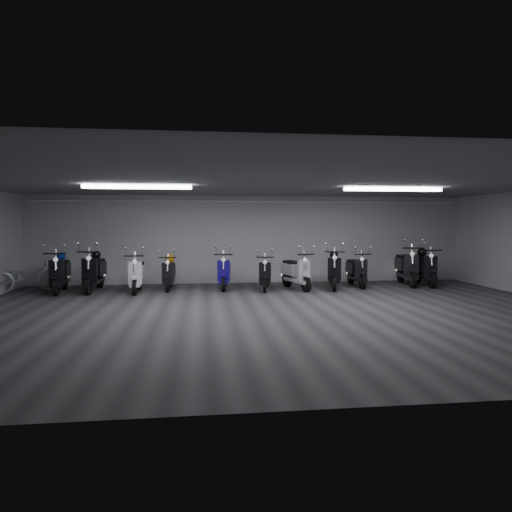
{
  "coord_description": "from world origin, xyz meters",
  "views": [
    {
      "loc": [
        -1.56,
        -9.4,
        1.92
      ],
      "look_at": [
        -0.14,
        2.5,
        1.05
      ],
      "focal_mm": 31.5,
      "sensor_mm": 36.0,
      "label": 1
    }
  ],
  "objects": [
    {
      "name": "scooter_8",
      "position": [
        3.09,
        3.72,
        0.64
      ],
      "size": [
        0.62,
        1.73,
        1.27
      ],
      "primitive_type": null,
      "rotation": [
        0.0,
        0.0,
        -0.03
      ],
      "color": "black",
      "rests_on": "floor"
    },
    {
      "name": "helmet_4",
      "position": [
        -4.59,
        3.86,
        1.02
      ],
      "size": [
        0.26,
        0.26,
        0.26
      ],
      "primitive_type": "sphere",
      "color": "black",
      "rests_on": "scooter_1"
    },
    {
      "name": "conduit",
      "position": [
        0.0,
        4.92,
        2.62
      ],
      "size": [
        13.6,
        0.05,
        0.05
      ],
      "primitive_type": "cylinder",
      "rotation": [
        0.0,
        1.57,
        0.0
      ],
      "color": "white",
      "rests_on": "back_wall"
    },
    {
      "name": "front_wall",
      "position": [
        0.0,
        -5.0,
        1.4
      ],
      "size": [
        14.0,
        0.01,
        2.8
      ],
      "primitive_type": "cube",
      "color": "#B0B0B3",
      "rests_on": "ground"
    },
    {
      "name": "scooter_0",
      "position": [
        -5.5,
        3.53,
        0.7
      ],
      "size": [
        0.85,
        1.94,
        1.4
      ],
      "primitive_type": null,
      "rotation": [
        0.0,
        0.0,
        0.12
      ],
      "color": "black",
      "rests_on": "floor"
    },
    {
      "name": "scooter_7",
      "position": [
        2.27,
        3.37,
        0.7
      ],
      "size": [
        1.1,
        1.98,
        1.4
      ],
      "primitive_type": null,
      "rotation": [
        0.0,
        0.0,
        -0.26
      ],
      "color": "black",
      "rests_on": "floor"
    },
    {
      "name": "floor",
      "position": [
        0.0,
        0.0,
        -0.01
      ],
      "size": [
        14.0,
        10.0,
        0.01
      ],
      "primitive_type": "cube",
      "color": "#333336",
      "rests_on": "ground"
    },
    {
      "name": "scooter_1",
      "position": [
        -4.6,
        3.59,
        0.72
      ],
      "size": [
        0.68,
        1.95,
        1.44
      ],
      "primitive_type": null,
      "rotation": [
        0.0,
        0.0,
        -0.02
      ],
      "color": "black",
      "rests_on": "floor"
    },
    {
      "name": "scooter_5",
      "position": [
        0.23,
        3.37,
        0.61
      ],
      "size": [
        0.82,
        1.72,
        1.23
      ],
      "primitive_type": null,
      "rotation": [
        0.0,
        0.0,
        -0.17
      ],
      "color": "black",
      "rests_on": "floor"
    },
    {
      "name": "fluor_strip_left",
      "position": [
        -3.0,
        1.0,
        2.74
      ],
      "size": [
        2.4,
        0.18,
        0.08
      ],
      "primitive_type": "cube",
      "color": "white",
      "rests_on": "ceiling"
    },
    {
      "name": "back_wall",
      "position": [
        0.0,
        5.0,
        1.4
      ],
      "size": [
        14.0,
        0.01,
        2.8
      ],
      "primitive_type": "cube",
      "color": "#B0B0B3",
      "rests_on": "ground"
    },
    {
      "name": "scooter_2",
      "position": [
        -3.39,
        3.35,
        0.66
      ],
      "size": [
        0.65,
        1.78,
        1.31
      ],
      "primitive_type": null,
      "rotation": [
        0.0,
        0.0,
        0.04
      ],
      "color": "silver",
      "rests_on": "floor"
    },
    {
      "name": "scooter_4",
      "position": [
        -0.94,
        3.69,
        0.65
      ],
      "size": [
        0.74,
        1.8,
        1.31
      ],
      "primitive_type": null,
      "rotation": [
        0.0,
        0.0,
        -0.09
      ],
      "color": "navy",
      "rests_on": "floor"
    },
    {
      "name": "scooter_6",
      "position": [
        1.13,
        3.33,
        0.66
      ],
      "size": [
        1.06,
        1.86,
        1.32
      ],
      "primitive_type": null,
      "rotation": [
        0.0,
        0.0,
        0.28
      ],
      "color": "silver",
      "rests_on": "floor"
    },
    {
      "name": "helmet_3",
      "position": [
        -5.53,
        3.79,
        0.99
      ],
      "size": [
        0.24,
        0.24,
        0.24
      ],
      "primitive_type": "sphere",
      "color": "navy",
      "rests_on": "scooter_0"
    },
    {
      "name": "scooter_10",
      "position": [
        5.24,
        3.66,
        0.7
      ],
      "size": [
        0.9,
        1.96,
        1.41
      ],
      "primitive_type": null,
      "rotation": [
        0.0,
        0.0,
        -0.15
      ],
      "color": "black",
      "rests_on": "floor"
    },
    {
      "name": "helmet_0",
      "position": [
        2.34,
        3.62,
        0.99
      ],
      "size": [
        0.24,
        0.24,
        0.24
      ],
      "primitive_type": "sphere",
      "color": "black",
      "rests_on": "scooter_7"
    },
    {
      "name": "fluor_strip_right",
      "position": [
        3.0,
        1.0,
        2.74
      ],
      "size": [
        2.4,
        0.18,
        0.08
      ],
      "primitive_type": "cube",
      "color": "white",
      "rests_on": "ceiling"
    },
    {
      "name": "bicycle",
      "position": [
        -6.46,
        3.72,
        0.58
      ],
      "size": [
        1.9,
        1.22,
        1.16
      ],
      "primitive_type": "imported",
      "rotation": [
        0.0,
        0.0,
        1.93
      ],
      "color": "silver",
      "rests_on": "floor"
    },
    {
      "name": "scooter_9",
      "position": [
        4.72,
        3.8,
        0.74
      ],
      "size": [
        1.0,
        2.08,
        1.48
      ],
      "primitive_type": null,
      "rotation": [
        0.0,
        0.0,
        -0.17
      ],
      "color": "black",
      "rests_on": "floor"
    },
    {
      "name": "scooter_3",
      "position": [
        -2.54,
        3.75,
        0.6
      ],
      "size": [
        0.56,
        1.63,
        1.21
      ],
      "primitive_type": null,
      "rotation": [
        0.0,
        0.0,
        -0.01
      ],
      "color": "black",
      "rests_on": "floor"
    },
    {
      "name": "helmet_2",
      "position": [
        5.28,
        3.92,
        1.02
      ],
      "size": [
        0.29,
        0.29,
        0.29
      ],
      "primitive_type": "sphere",
      "color": "black",
      "rests_on": "scooter_10"
    },
    {
      "name": "ceiling",
      "position": [
        0.0,
        0.0,
        2.8
      ],
      "size": [
        14.0,
        10.0,
        0.01
      ],
      "primitive_type": "cube",
      "color": "slate",
      "rests_on": "ground"
    },
    {
      "name": "helmet_1",
      "position": [
        -2.54,
        3.97,
        0.89
      ],
      "size": [
        0.28,
        0.28,
        0.28
      ],
      "primitive_type": "sphere",
      "color": "#BC740B",
      "rests_on": "scooter_3"
    }
  ]
}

